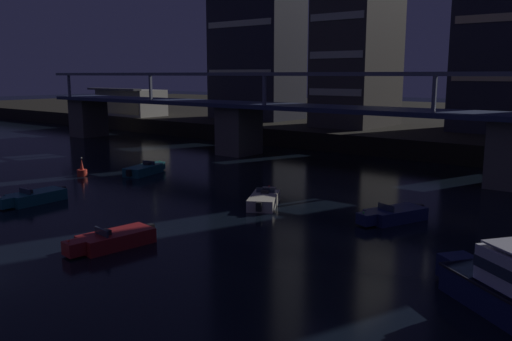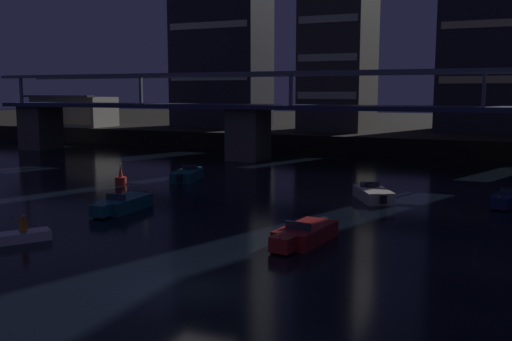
% 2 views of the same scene
% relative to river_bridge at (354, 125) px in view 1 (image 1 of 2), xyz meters
% --- Properties ---
extents(far_riverbank, '(240.00, 80.00, 2.20)m').
position_rel_river_bridge_xyz_m(far_riverbank, '(-0.00, 48.01, -3.19)').
color(far_riverbank, black).
rests_on(far_riverbank, ground).
extents(river_bridge, '(94.46, 6.40, 9.38)m').
position_rel_river_bridge_xyz_m(river_bridge, '(0.00, 0.00, 0.00)').
color(river_bridge, '#605B51').
rests_on(river_bridge, ground).
extents(tower_west_low, '(13.29, 8.92, 36.81)m').
position_rel_river_bridge_xyz_m(tower_west_low, '(-28.15, 20.38, 16.17)').
color(tower_west_low, '#282833').
rests_on(tower_west_low, far_riverbank).
extents(tower_west_tall, '(8.28, 11.97, 24.18)m').
position_rel_river_bridge_xyz_m(tower_west_tall, '(-9.93, 19.36, 9.85)').
color(tower_west_tall, '#423D38').
rests_on(tower_west_tall, far_riverbank).
extents(waterfront_pavilion, '(12.40, 7.40, 4.70)m').
position_rel_river_bridge_xyz_m(waterfront_pavilion, '(-49.11, 11.91, 0.15)').
color(waterfront_pavilion, '#B2AD9E').
rests_on(waterfront_pavilion, far_riverbank).
extents(speedboat_near_center, '(1.96, 5.21, 1.16)m').
position_rel_river_bridge_xyz_m(speedboat_near_center, '(-11.08, -27.39, -3.87)').
color(speedboat_near_center, '#196066').
rests_on(speedboat_near_center, ground).
extents(speedboat_near_right, '(3.53, 4.89, 1.16)m').
position_rel_river_bridge_xyz_m(speedboat_near_right, '(2.45, -17.66, -3.87)').
color(speedboat_near_right, beige).
rests_on(speedboat_near_right, ground).
extents(speedboat_mid_left, '(2.67, 5.20, 1.16)m').
position_rel_river_bridge_xyz_m(speedboat_mid_left, '(-13.62, -15.00, -3.87)').
color(speedboat_mid_left, '#196066').
rests_on(speedboat_mid_left, ground).
extents(speedboat_mid_center, '(3.14, 5.06, 1.16)m').
position_rel_river_bridge_xyz_m(speedboat_mid_center, '(11.34, -15.88, -3.87)').
color(speedboat_mid_center, '#19234C').
rests_on(speedboat_mid_center, ground).
extents(speedboat_mid_right, '(2.32, 5.23, 1.16)m').
position_rel_river_bridge_xyz_m(speedboat_mid_right, '(1.65, -30.02, -3.87)').
color(speedboat_mid_right, maroon).
rests_on(speedboat_mid_right, ground).
extents(channel_buoy, '(0.90, 0.90, 1.76)m').
position_rel_river_bridge_xyz_m(channel_buoy, '(-17.30, -19.25, -3.81)').
color(channel_buoy, red).
rests_on(channel_buoy, ground).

